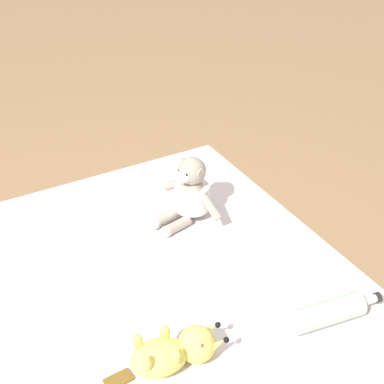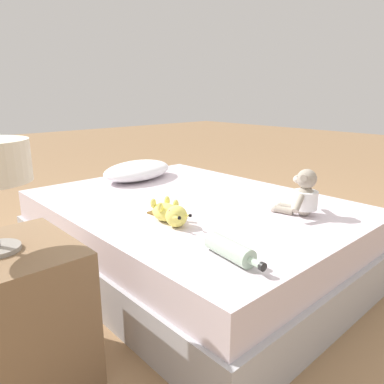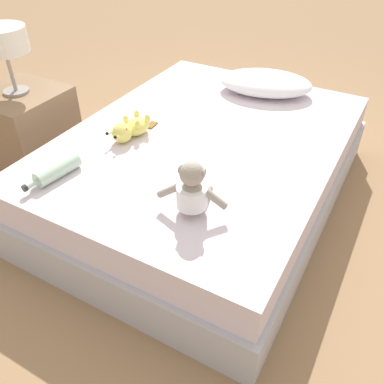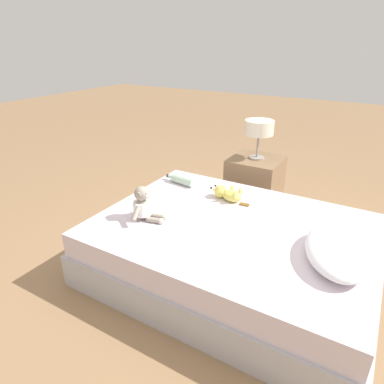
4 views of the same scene
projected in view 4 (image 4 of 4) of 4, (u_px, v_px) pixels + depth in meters
ground_plane at (231, 273)px, 2.37m from camera, size 16.00×16.00×0.00m
bed at (232, 250)px, 2.29m from camera, size 1.35×1.81×0.40m
pillow at (338, 251)px, 1.83m from camera, size 0.63×0.47×0.12m
plush_monkey at (144, 206)px, 2.24m from camera, size 0.29×0.24×0.24m
plush_yellow_creature at (227, 194)px, 2.53m from camera, size 0.13×0.33×0.10m
glass_bottle at (182, 180)px, 2.80m from camera, size 0.10×0.29×0.07m
nightstand at (255, 183)px, 3.22m from camera, size 0.45×0.45×0.50m
bedside_lamp at (259, 129)px, 3.00m from camera, size 0.26×0.26×0.35m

